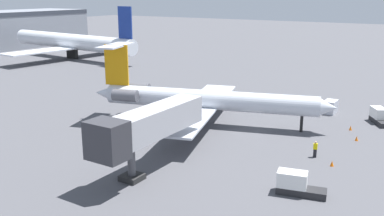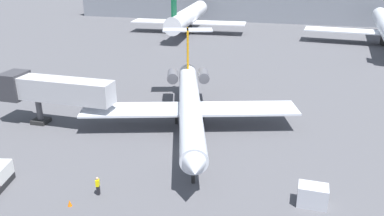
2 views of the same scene
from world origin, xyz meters
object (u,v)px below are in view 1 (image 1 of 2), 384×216
regional_jet (200,99)px  jet_bridge (144,127)px  baggage_tug_trailing (296,184)px  traffic_cone_far (332,163)px  parked_airliner_west_mid (72,42)px  baggage_tug_lead (379,117)px  cargo_container_uld (330,107)px  traffic_cone_mid (357,138)px  traffic_cone_near (351,128)px  ground_crew_marshaller (315,149)px

regional_jet → jet_bridge: size_ratio=2.18×
jet_bridge → baggage_tug_trailing: jet_bridge is taller
baggage_tug_trailing → traffic_cone_far: bearing=-7.7°
parked_airliner_west_mid → baggage_tug_lead: bearing=-104.2°
baggage_tug_trailing → cargo_container_uld: (26.53, 4.11, 0.06)m
traffic_cone_mid → jet_bridge: bearing=143.1°
parked_airliner_west_mid → regional_jet: bearing=-119.3°
regional_jet → cargo_container_uld: regional_jet is taller
baggage_tug_lead → parked_airliner_west_mid: 77.24m
jet_bridge → traffic_cone_far: bearing=-53.2°
traffic_cone_near → traffic_cone_far: bearing=-175.4°
traffic_cone_mid → traffic_cone_near: bearing=21.7°
regional_jet → parked_airliner_west_mid: (31.27, 55.61, 0.90)m
jet_bridge → traffic_cone_mid: bearing=-36.9°
baggage_tug_lead → traffic_cone_mid: size_ratio=7.54×
traffic_cone_near → cargo_container_uld: bearing=32.8°
parked_airliner_west_mid → baggage_tug_trailing: bearing=-121.4°
jet_bridge → ground_crew_marshaller: 17.55m
ground_crew_marshaller → baggage_tug_lead: (16.12, -3.46, -0.02)m
traffic_cone_near → baggage_tug_lead: bearing=-25.3°
parked_airliner_west_mid → ground_crew_marshaller: bearing=-116.2°
regional_jet → parked_airliner_west_mid: 63.81m
traffic_cone_far → baggage_tug_lead: bearing=-4.4°
cargo_container_uld → parked_airliner_west_mid: parked_airliner_west_mid is taller
cargo_container_uld → ground_crew_marshaller: bearing=-170.1°
cargo_container_uld → traffic_cone_far: (-18.98, -5.14, -0.62)m
ground_crew_marshaller → baggage_tug_lead: bearing=-12.1°
traffic_cone_far → traffic_cone_near: bearing=4.6°
baggage_tug_lead → baggage_tug_trailing: bearing=174.6°
traffic_cone_far → parked_airliner_west_mid: 82.12m
jet_bridge → traffic_cone_mid: jet_bridge is taller
jet_bridge → traffic_cone_near: 27.06m
regional_jet → traffic_cone_mid: regional_jet is taller
baggage_tug_trailing → cargo_container_uld: size_ratio=1.75×
ground_crew_marshaller → baggage_tug_lead: 16.49m
ground_crew_marshaller → traffic_cone_near: size_ratio=3.07×
baggage_tug_lead → traffic_cone_far: baggage_tug_lead is taller
baggage_tug_lead → cargo_container_uld: 6.65m
baggage_tug_lead → traffic_cone_far: size_ratio=7.54×
regional_jet → baggage_tug_lead: regional_jet is taller
traffic_cone_near → traffic_cone_mid: 3.93m
traffic_cone_mid → traffic_cone_far: same height
jet_bridge → baggage_tug_trailing: bearing=-76.8°
regional_jet → ground_crew_marshaller: bearing=-103.7°
baggage_tug_trailing → traffic_cone_mid: baggage_tug_trailing is taller
baggage_tug_lead → traffic_cone_far: bearing=175.6°
ground_crew_marshaller → traffic_cone_far: (-1.48, -2.09, -0.58)m
jet_bridge → traffic_cone_far: jet_bridge is taller
cargo_container_uld → regional_jet: bearing=137.2°
ground_crew_marshaller → traffic_cone_far: ground_crew_marshaller is taller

